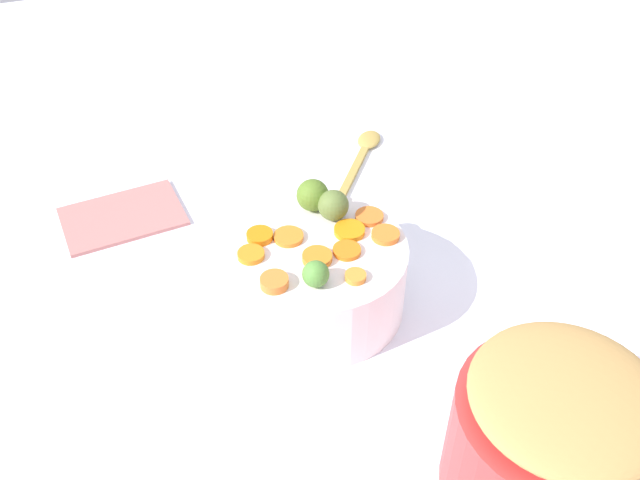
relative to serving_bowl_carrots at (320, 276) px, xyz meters
name	(u,v)px	position (x,y,z in m)	size (l,w,h in m)	color
tabletop	(324,309)	(0.01, 0.00, -0.06)	(2.40, 2.40, 0.02)	white
serving_bowl_carrots	(320,276)	(0.00, 0.00, 0.00)	(0.22, 0.22, 0.10)	white
metal_pot	(548,450)	(0.13, -0.33, 0.02)	(0.20, 0.20, 0.14)	red
stuffing_mound	(568,397)	(0.13, -0.33, 0.11)	(0.19, 0.19, 0.04)	tan
carrot_slice_0	(386,235)	(0.08, -0.01, 0.06)	(0.04, 0.04, 0.01)	orange
carrot_slice_1	(289,237)	(-0.03, 0.03, 0.06)	(0.04, 0.04, 0.01)	orange
carrot_slice_2	(317,257)	(-0.01, -0.02, 0.06)	(0.04, 0.04, 0.01)	orange
carrot_slice_3	(251,255)	(-0.09, 0.01, 0.06)	(0.03, 0.03, 0.01)	orange
carrot_slice_4	(347,250)	(0.03, -0.02, 0.06)	(0.04, 0.04, 0.01)	orange
carrot_slice_5	(356,276)	(0.02, -0.07, 0.06)	(0.03, 0.03, 0.01)	orange
carrot_slice_6	(274,282)	(-0.07, -0.05, 0.06)	(0.03, 0.03, 0.01)	orange
carrot_slice_7	(369,217)	(0.08, 0.03, 0.06)	(0.04, 0.04, 0.01)	orange
carrot_slice_8	(349,231)	(0.04, 0.01, 0.06)	(0.04, 0.04, 0.01)	orange
carrot_slice_9	(260,236)	(-0.07, 0.04, 0.06)	(0.03, 0.03, 0.01)	orange
brussels_sprout_0	(316,274)	(-0.03, -0.06, 0.07)	(0.03, 0.03, 0.03)	#508937
brussels_sprout_1	(313,195)	(0.02, 0.08, 0.07)	(0.04, 0.04, 0.04)	#537424
brussels_sprout_2	(333,205)	(0.04, 0.05, 0.07)	(0.04, 0.04, 0.04)	#5A6F33
wooden_spoon	(358,161)	(0.17, 0.29, -0.05)	(0.20, 0.25, 0.01)	#AD9043
dish_towel	(122,216)	(-0.23, 0.27, -0.05)	(0.18, 0.12, 0.01)	#B86D69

